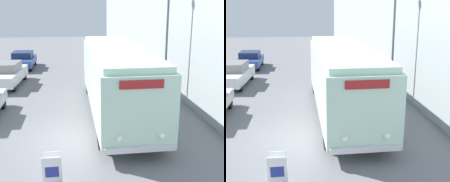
# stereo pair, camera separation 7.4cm
# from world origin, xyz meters

# --- Properties ---
(ground_plane) EXTENTS (80.00, 80.00, 0.00)m
(ground_plane) POSITION_xyz_m (0.00, 0.00, 0.00)
(ground_plane) COLOR slate
(building_wall_right) EXTENTS (0.30, 60.00, 6.01)m
(building_wall_right) POSITION_xyz_m (6.19, 10.00, 3.01)
(building_wall_right) COLOR #9EA3A8
(building_wall_right) RESTS_ON ground_plane
(vintage_bus) EXTENTS (2.63, 10.53, 3.33)m
(vintage_bus) POSITION_xyz_m (2.06, 2.93, 1.87)
(vintage_bus) COLOR black
(vintage_bus) RESTS_ON ground_plane
(sign_board) EXTENTS (0.57, 0.40, 1.08)m
(sign_board) POSITION_xyz_m (-0.83, -3.24, 0.52)
(sign_board) COLOR gray
(sign_board) RESTS_ON ground_plane
(streetlamp) EXTENTS (0.36, 0.36, 6.55)m
(streetlamp) POSITION_xyz_m (4.98, 4.51, 4.24)
(streetlamp) COLOR #595E60
(streetlamp) RESTS_ON ground_plane
(parked_car_mid) EXTENTS (2.12, 4.70, 1.54)m
(parked_car_mid) POSITION_xyz_m (-4.32, 9.38, 0.77)
(parked_car_mid) COLOR black
(parked_car_mid) RESTS_ON ground_plane
(parked_car_far) EXTENTS (1.92, 4.07, 1.39)m
(parked_car_far) POSITION_xyz_m (-4.09, 15.08, 0.72)
(parked_car_far) COLOR black
(parked_car_far) RESTS_ON ground_plane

